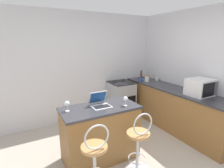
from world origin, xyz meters
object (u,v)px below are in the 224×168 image
Objects in this scene: storage_jar at (147,78)px; wine_glass_short at (67,104)px; mug_white at (157,79)px; microwave at (200,87)px; bar_stool_far at (139,145)px; stove_range at (121,99)px; bar_stool_near at (95,160)px; mug_blue at (140,80)px; laptop at (100,102)px; wine_glass_tall at (126,99)px; pepper_mill at (141,75)px.

storage_jar reaches higher than wine_glass_short.
storage_jar is at bearing 179.91° from mug_white.
wine_glass_short is (-2.45, 0.44, -0.05)m from microwave.
bar_stool_far is 9.43× the size of mug_white.
stove_range is 1.11m from mug_white.
bar_stool_near is 2.74m from storage_jar.
mug_blue is at bearing -18.42° from stove_range.
mug_blue is at bearing 33.26° from laptop.
mug_blue is at bearing 40.26° from bar_stool_near.
laptop is 0.52m from wine_glass_short.
laptop is 2.94× the size of mug_white.
pepper_mill is (1.39, 1.38, 0.02)m from wine_glass_tall.
mug_blue is at bearing -134.96° from pepper_mill.
mug_blue is (-0.27, 1.50, -0.12)m from microwave.
laptop is at bearing 167.98° from microwave.
storage_jar is 1.61× the size of mug_white.
pepper_mill is at bearing 151.65° from mug_white.
mug_white is at bearing -28.35° from pepper_mill.
laptop is 2.03m from storage_jar.
stove_range is 9.84× the size of mug_blue.
storage_jar is at bearing 39.57° from wine_glass_tall.
wine_glass_tall is (0.36, -0.20, 0.06)m from laptop.
wine_glass_tall is at bearing -14.59° from wine_glass_short.
wine_glass_tall is (-1.56, 0.21, -0.05)m from microwave.
bar_stool_far is at bearing -127.95° from mug_blue.
storage_jar is (0.03, -0.20, -0.05)m from pepper_mill.
storage_jar is at bearing -42.14° from mug_blue.
bar_stool_far is 2.38m from pepper_mill.
bar_stool_far is at bearing -114.49° from stove_range.
mug_white is at bearing 24.61° from laptop.
pepper_mill is 1.64× the size of storage_jar.
stove_range is 2.16m from wine_glass_short.
mug_blue reaches higher than stove_range.
mug_white is (1.77, 1.17, -0.07)m from wine_glass_tall.
bar_stool_far is (0.69, 0.00, 0.00)m from bar_stool_near.
wine_glass_short is 2.82m from mug_white.
mug_white is (0.35, -0.00, -0.04)m from storage_jar.
wine_glass_tall is 1.51× the size of mug_white.
laptop is 0.42m from wine_glass_tall.
stove_range is (0.86, 1.88, 0.00)m from bar_stool_far.
wine_glass_tall is 0.91m from wine_glass_short.
laptop reaches higher than bar_stool_near.
bar_stool_near is at bearing -139.74° from mug_blue.
wine_glass_tall is 1.83m from mug_blue.
storage_jar is at bearing -24.20° from stove_range.
bar_stool_near is 5.84× the size of storage_jar.
bar_stool_far is 2.24m from storage_jar.
pepper_mill is at bearing 26.82° from wine_glass_short.
microwave is (1.93, -0.41, 0.10)m from laptop.
pepper_mill reaches higher than storage_jar.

